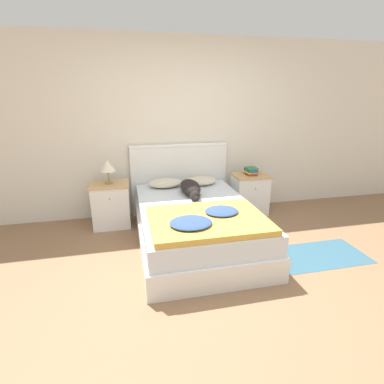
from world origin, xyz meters
name	(u,v)px	position (x,y,z in m)	size (l,w,h in m)	color
ground_plane	(227,290)	(0.00, 0.00, 0.00)	(16.00, 16.00, 0.00)	#896647
wall_back	(183,129)	(0.00, 2.13, 1.27)	(9.00, 0.06, 2.55)	silver
bed	(196,224)	(-0.07, 1.00, 0.25)	(1.39, 2.08, 0.50)	white
headboard	(180,177)	(-0.07, 2.06, 0.56)	(1.47, 0.06, 1.07)	white
nightstand_left	(111,205)	(-1.10, 1.75, 0.31)	(0.52, 0.42, 0.62)	white
nightstand_right	(250,194)	(0.96, 1.75, 0.31)	(0.52, 0.42, 0.62)	white
pillow_left	(165,183)	(-0.33, 1.82, 0.56)	(0.48, 0.34, 0.11)	beige
pillow_right	(200,181)	(0.19, 1.82, 0.56)	(0.48, 0.34, 0.11)	beige
quilt	(207,220)	(-0.08, 0.46, 0.54)	(1.20, 0.92, 0.11)	gold
dog	(191,188)	(-0.04, 1.43, 0.58)	(0.25, 0.71, 0.18)	black
book_stack	(251,171)	(0.96, 1.76, 0.68)	(0.18, 0.23, 0.11)	#AD2D28
table_lamp	(107,166)	(-1.10, 1.74, 0.86)	(0.21, 0.21, 0.33)	#9E7A4C
rug	(318,255)	(1.25, 0.37, 0.00)	(1.08, 0.60, 0.00)	#335B70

